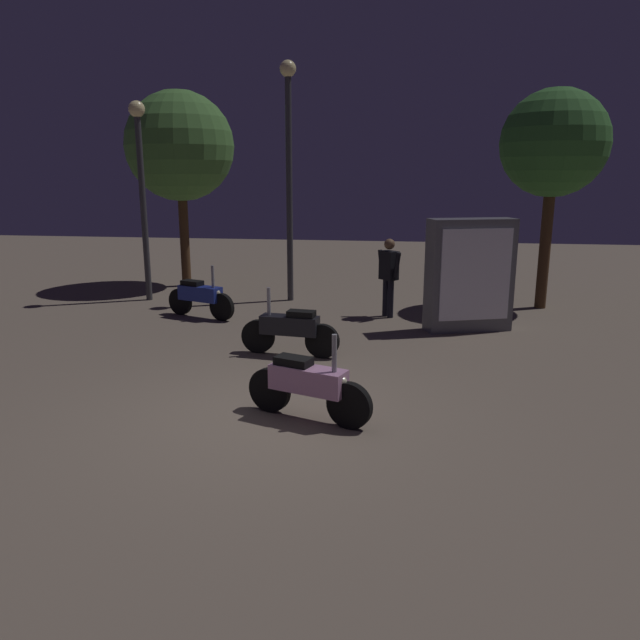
{
  "coord_description": "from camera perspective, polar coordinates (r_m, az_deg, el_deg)",
  "views": [
    {
      "loc": [
        1.69,
        -6.79,
        2.91
      ],
      "look_at": [
        0.57,
        0.98,
        1.0
      ],
      "focal_mm": 34.0,
      "sensor_mm": 36.0,
      "label": 1
    }
  ],
  "objects": [
    {
      "name": "ground_plane",
      "position": [
        7.58,
        -5.4,
        -8.96
      ],
      "size": [
        40.0,
        40.0,
        0.0
      ],
      "primitive_type": "plane",
      "color": "#756656"
    },
    {
      "name": "motorcycle_pink_foreground",
      "position": [
        7.29,
        -1.16,
        -6.13
      ],
      "size": [
        1.59,
        0.66,
        1.11
      ],
      "rotation": [
        0.0,
        0.0,
        -0.35
      ],
      "color": "black",
      "rests_on": "ground_plane"
    },
    {
      "name": "motorcycle_black_parked_left",
      "position": [
        9.85,
        -2.85,
        -0.88
      ],
      "size": [
        1.66,
        0.41,
        1.11
      ],
      "rotation": [
        0.0,
        0.0,
        3.02
      ],
      "color": "black",
      "rests_on": "ground_plane"
    },
    {
      "name": "motorcycle_blue_parked_right",
      "position": [
        12.68,
        -11.22,
        2.16
      ],
      "size": [
        1.58,
        0.69,
        1.11
      ],
      "rotation": [
        0.0,
        0.0,
        5.91
      ],
      "color": "black",
      "rests_on": "ground_plane"
    },
    {
      "name": "person_rider_beside",
      "position": [
        12.49,
        6.49,
        4.6
      ],
      "size": [
        0.52,
        0.54,
        1.62
      ],
      "rotation": [
        0.0,
        0.0,
        3.91
      ],
      "color": "black",
      "rests_on": "ground_plane"
    },
    {
      "name": "streetlamp_near",
      "position": [
        13.98,
        -2.95,
        15.37
      ],
      "size": [
        0.36,
        0.36,
        5.28
      ],
      "color": "#38383D",
      "rests_on": "ground_plane"
    },
    {
      "name": "streetlamp_far",
      "position": [
        14.57,
        -16.49,
        12.99
      ],
      "size": [
        0.36,
        0.36,
        4.46
      ],
      "color": "#38383D",
      "rests_on": "ground_plane"
    },
    {
      "name": "tree_left_bg",
      "position": [
        14.03,
        21.16,
        15.15
      ],
      "size": [
        2.23,
        2.23,
        4.63
      ],
      "color": "#4C331E",
      "rests_on": "ground_plane"
    },
    {
      "name": "tree_center_bg",
      "position": [
        16.24,
        -13.07,
        15.6
      ],
      "size": [
        2.73,
        2.73,
        4.93
      ],
      "color": "#4C331E",
      "rests_on": "ground_plane"
    },
    {
      "name": "kiosk_billboard",
      "position": [
        11.67,
        13.92,
        4.11
      ],
      "size": [
        1.68,
        0.98,
        2.1
      ],
      "rotation": [
        0.0,
        0.0,
        3.46
      ],
      "color": "#595960",
      "rests_on": "ground_plane"
    }
  ]
}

